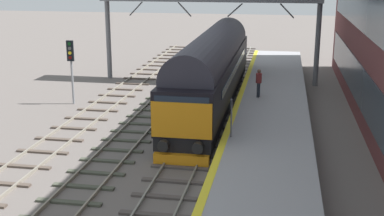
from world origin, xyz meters
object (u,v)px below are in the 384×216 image
at_px(diesel_locomotive, 212,68).
at_px(signal_post_near, 71,63).
at_px(platform_number_sign, 231,112).
at_px(waiting_passenger, 259,80).

bearing_deg(diesel_locomotive, signal_post_near, -176.37).
height_order(signal_post_near, platform_number_sign, signal_post_near).
bearing_deg(platform_number_sign, signal_post_near, 144.48).
bearing_deg(waiting_passenger, platform_number_sign, -169.57).
relative_size(diesel_locomotive, signal_post_near, 4.81).
bearing_deg(diesel_locomotive, waiting_passenger, -13.80).
height_order(diesel_locomotive, platform_number_sign, diesel_locomotive).
relative_size(platform_number_sign, waiting_passenger, 1.05).
distance_m(signal_post_near, waiting_passenger, 11.53).
bearing_deg(waiting_passenger, signal_post_near, 105.98).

